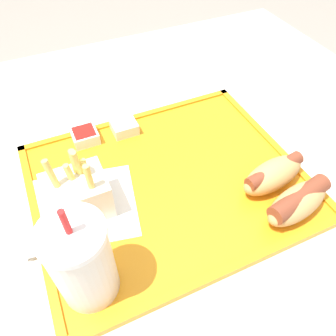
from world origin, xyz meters
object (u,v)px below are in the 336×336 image
Objects in this scene: soda_cup at (82,262)px; fries_carton at (78,195)px; sauce_cup_mayo at (124,126)px; hot_dog_far at (298,202)px; sauce_cup_ketchup at (85,136)px; hot_dog_near at (273,174)px.

fries_carton is (-0.02, -0.12, -0.03)m from soda_cup.
hot_dog_far is at bearing 121.33° from sauce_cup_mayo.
sauce_cup_ketchup is at bearing -106.68° from fries_carton.
sauce_cup_mayo is (-0.14, -0.26, -0.05)m from soda_cup.
hot_dog_near is (-0.31, -0.04, -0.04)m from soda_cup.
soda_cup is 1.36× the size of hot_dog_far.
soda_cup is 0.31m from hot_dog_near.
fries_carton reaches higher than hot_dog_near.
sauce_cup_mayo is at bearing -58.67° from hot_dog_far.
soda_cup is 0.30m from sauce_cup_mayo.
soda_cup is 0.28m from sauce_cup_ketchup.
hot_dog_near is 0.33m from sauce_cup_ketchup.
soda_cup is 3.68× the size of sauce_cup_ketchup.
hot_dog_far and hot_dog_near have the same top height.
hot_dog_far is 2.70× the size of sauce_cup_ketchup.
fries_carton reaches higher than hot_dog_far.
soda_cup reaches higher than sauce_cup_mayo.
hot_dog_near reaches higher than sauce_cup_ketchup.
soda_cup is 1.45× the size of fries_carton.
soda_cup is at bearing 76.78° from sauce_cup_ketchup.
sauce_cup_ketchup is at bearing -49.43° from hot_dog_far.
soda_cup is 3.68× the size of sauce_cup_mayo.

